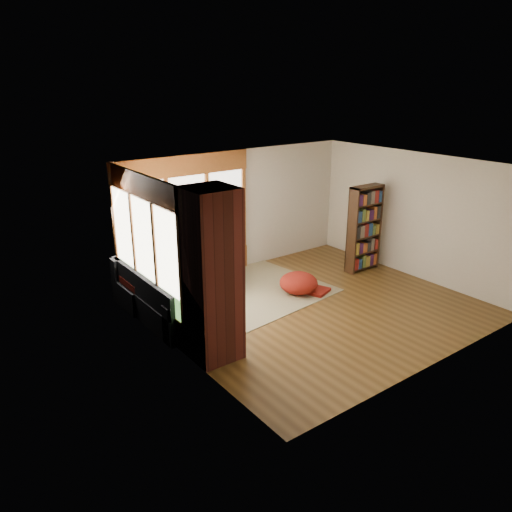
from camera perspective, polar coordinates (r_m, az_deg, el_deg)
floor at (r=9.33m, az=6.69°, el=-5.76°), size 5.50×5.50×0.00m
ceiling at (r=8.55m, az=7.38°, el=10.18°), size 5.50×5.50×0.00m
wall_back at (r=10.73m, az=-2.17°, el=5.15°), size 5.50×0.04×2.60m
wall_front at (r=7.37m, az=20.44°, el=-3.03°), size 5.50×0.04×2.60m
wall_left at (r=7.34m, az=-8.86°, el=-2.06°), size 0.04×5.00×2.60m
wall_right at (r=10.87m, az=17.69°, el=4.42°), size 0.04×5.00×2.60m
windows_back at (r=10.09m, az=-7.73°, el=4.34°), size 2.82×0.10×1.90m
windows_left at (r=8.35m, az=-12.58°, el=0.78°), size 0.10×2.62×1.90m
roller_blind at (r=8.99m, az=-14.80°, el=4.60°), size 0.03×0.72×0.90m
brick_chimney at (r=7.21m, az=-5.10°, el=-2.29°), size 0.70×0.70×2.60m
sectional_sofa at (r=9.45m, az=-9.14°, el=-3.54°), size 2.20×2.20×0.80m
area_rug at (r=9.77m, az=-2.73°, el=-4.40°), size 3.83×3.10×0.01m
bookshelf at (r=10.97m, az=12.27°, el=3.08°), size 0.80×0.27×1.87m
pouf at (r=9.81m, az=4.89°, el=-3.01°), size 0.85×0.85×0.41m
dog_tan at (r=9.60m, az=-7.80°, el=0.09°), size 1.07×0.86×0.52m
dog_brindle at (r=8.78m, az=-7.02°, el=-2.06°), size 0.50×0.82×0.44m
throw_pillows at (r=9.43m, az=-9.50°, el=-0.74°), size 1.98×1.68×0.45m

